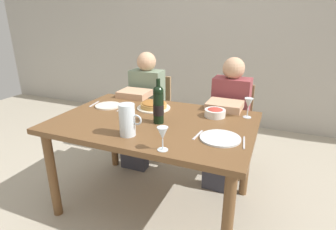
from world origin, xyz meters
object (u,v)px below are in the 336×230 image
(wine_glass_right_diner, at_px, (163,134))
(diner_right, at_px, (227,118))
(dining_table, at_px, (154,131))
(salad_bowl, at_px, (215,112))
(baked_tart, at_px, (154,105))
(chair_right, at_px, (231,122))
(chair_left, at_px, (153,110))
(water_pitcher, at_px, (127,122))
(dinner_plate_right_setting, at_px, (108,106))
(diner_left, at_px, (143,106))
(wine_bottle, at_px, (158,105))
(wine_glass_left_diner, at_px, (248,104))
(dinner_plate_left_setting, at_px, (220,138))

(wine_glass_right_diner, bearing_deg, diner_right, 79.94)
(dining_table, xyz_separation_m, salad_bowl, (0.41, 0.25, 0.13))
(dining_table, distance_m, diner_right, 0.78)
(baked_tart, bearing_deg, chair_right, 47.58)
(wine_glass_right_diner, height_order, chair_left, wine_glass_right_diner)
(salad_bowl, relative_size, wine_glass_right_diner, 1.12)
(salad_bowl, bearing_deg, dining_table, -148.25)
(water_pitcher, bearing_deg, dinner_plate_right_setting, 135.54)
(diner_left, bearing_deg, baked_tart, 127.43)
(baked_tart, distance_m, chair_right, 0.89)
(salad_bowl, xyz_separation_m, diner_left, (-0.86, 0.42, -0.18))
(wine_bottle, bearing_deg, dinner_plate_right_setting, 162.12)
(water_pitcher, xyz_separation_m, salad_bowl, (0.45, 0.57, -0.06))
(dining_table, distance_m, wine_glass_right_diner, 0.53)
(water_pitcher, bearing_deg, diner_right, 62.96)
(dinner_plate_right_setting, distance_m, diner_right, 1.09)
(wine_glass_left_diner, relative_size, dinner_plate_right_setting, 0.70)
(salad_bowl, xyz_separation_m, dinner_plate_right_setting, (-0.92, -0.11, -0.03))
(wine_glass_left_diner, bearing_deg, dining_table, -153.01)
(dining_table, bearing_deg, diner_right, 54.86)
(salad_bowl, distance_m, diner_right, 0.42)
(water_pitcher, distance_m, diner_right, 1.10)
(baked_tart, relative_size, diner_right, 0.25)
(baked_tart, relative_size, dinner_plate_right_setting, 1.28)
(salad_bowl, height_order, diner_left, diner_left)
(baked_tart, xyz_separation_m, chair_left, (-0.33, 0.66, -0.29))
(dining_table, xyz_separation_m, dinner_plate_left_setting, (0.54, -0.14, 0.10))
(water_pitcher, height_order, dinner_plate_left_setting, water_pitcher)
(dinner_plate_left_setting, relative_size, chair_right, 0.30)
(chair_right, bearing_deg, dining_table, 63.84)
(dining_table, bearing_deg, chair_left, 116.43)
(water_pitcher, xyz_separation_m, diner_right, (0.49, 0.95, -0.24))
(dinner_plate_left_setting, bearing_deg, chair_left, 133.33)
(salad_bowl, relative_size, diner_right, 0.14)
(baked_tart, distance_m, dinner_plate_left_setting, 0.77)
(wine_bottle, bearing_deg, diner_right, 59.79)
(water_pitcher, bearing_deg, wine_glass_right_diner, -20.00)
(baked_tart, relative_size, dinner_plate_left_setting, 1.09)
(wine_bottle, relative_size, baked_tart, 1.16)
(baked_tart, bearing_deg, salad_bowl, 0.63)
(wine_glass_left_diner, bearing_deg, salad_bowl, -162.26)
(wine_glass_right_diner, bearing_deg, dining_table, 121.40)
(diner_left, bearing_deg, water_pitcher, 111.91)
(baked_tart, bearing_deg, diner_right, 34.40)
(wine_bottle, bearing_deg, wine_glass_left_diner, 31.71)
(wine_glass_right_diner, bearing_deg, dinner_plate_left_setting, 45.00)
(dinner_plate_left_setting, height_order, dinner_plate_right_setting, same)
(water_pitcher, bearing_deg, chair_left, 108.62)
(water_pitcher, height_order, dinner_plate_right_setting, water_pitcher)
(water_pitcher, height_order, salad_bowl, water_pitcher)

